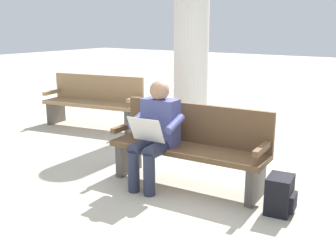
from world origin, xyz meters
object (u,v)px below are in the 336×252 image
object	(u,v)px
person_seated	(155,131)
bench_far	(94,101)
backpack	(280,195)
support_pillar	(191,29)
bench_near	(190,145)

from	to	relation	value
person_seated	bench_far	size ratio (longest dim) A/B	0.63
backpack	support_pillar	bearing A→B (deg)	-45.57
person_seated	bench_far	world-z (taller)	person_seated
backpack	person_seated	bearing A→B (deg)	4.41
backpack	support_pillar	world-z (taller)	support_pillar
backpack	bench_far	world-z (taller)	bench_far
backpack	bench_far	distance (m)	4.18
bench_near	support_pillar	bearing A→B (deg)	-62.74
bench_near	support_pillar	world-z (taller)	support_pillar
bench_near	support_pillar	size ratio (longest dim) A/B	0.54
bench_near	backpack	xyz separation A→B (m)	(-1.11, 0.15, -0.28)
bench_far	support_pillar	world-z (taller)	support_pillar
bench_near	bench_far	xyz separation A→B (m)	(2.79, -1.33, 0.00)
backpack	support_pillar	distance (m)	4.08
person_seated	support_pillar	bearing A→B (deg)	-69.90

